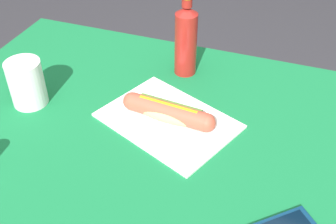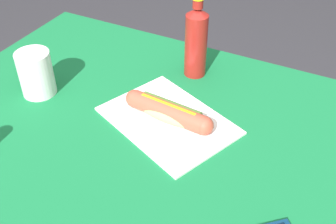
% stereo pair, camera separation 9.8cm
% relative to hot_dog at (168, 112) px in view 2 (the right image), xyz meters
% --- Properties ---
extents(dining_table, '(1.25, 0.80, 0.73)m').
position_rel_hot_dog_xyz_m(dining_table, '(0.02, -0.03, -0.16)').
color(dining_table, brown).
rests_on(dining_table, ground).
extents(paper_wrapper, '(0.37, 0.32, 0.01)m').
position_rel_hot_dog_xyz_m(paper_wrapper, '(-0.00, -0.00, -0.03)').
color(paper_wrapper, white).
rests_on(paper_wrapper, dining_table).
extents(hot_dog, '(0.24, 0.07, 0.05)m').
position_rel_hot_dog_xyz_m(hot_dog, '(0.00, 0.00, 0.00)').
color(hot_dog, '#DBB26B').
rests_on(hot_dog, paper_wrapper).
extents(soda_bottle, '(0.06, 0.06, 0.23)m').
position_rel_hot_dog_xyz_m(soda_bottle, '(-0.03, 0.22, 0.07)').
color(soda_bottle, maroon).
rests_on(soda_bottle, dining_table).
extents(drinking_cup, '(0.09, 0.09, 0.12)m').
position_rel_hot_dog_xyz_m(drinking_cup, '(-0.36, -0.05, 0.03)').
color(drinking_cup, white).
rests_on(drinking_cup, dining_table).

